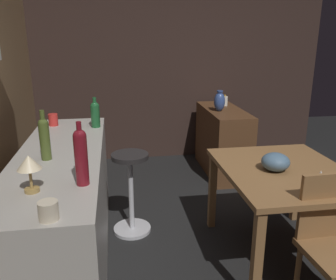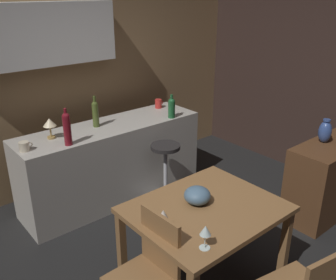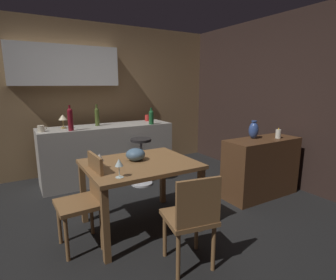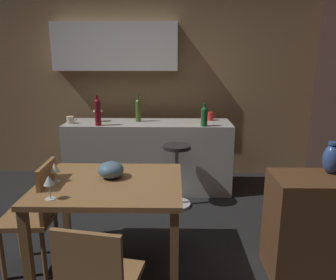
# 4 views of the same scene
# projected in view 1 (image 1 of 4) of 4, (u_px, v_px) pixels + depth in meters

# --- Properties ---
(ground_plane) EXTENTS (9.00, 9.00, 0.00)m
(ground_plane) POSITION_uv_depth(u_px,v_px,m) (247.00, 257.00, 2.82)
(ground_plane) COLOR black
(wall_side_right) EXTENTS (0.10, 4.40, 2.60)m
(wall_side_right) POSITION_uv_depth(u_px,v_px,m) (164.00, 65.00, 4.81)
(wall_side_right) COLOR #33231E
(wall_side_right) RESTS_ON ground_plane
(dining_table) EXTENTS (1.13, 0.92, 0.74)m
(dining_table) POSITION_uv_depth(u_px,v_px,m) (285.00, 181.00, 2.67)
(dining_table) COLOR olive
(dining_table) RESTS_ON ground_plane
(kitchen_counter) EXTENTS (2.10, 0.60, 0.90)m
(kitchen_counter) POSITION_uv_depth(u_px,v_px,m) (64.00, 209.00, 2.65)
(kitchen_counter) COLOR #B2ADA3
(kitchen_counter) RESTS_ON ground_plane
(sideboard_cabinet) EXTENTS (1.10, 0.44, 0.82)m
(sideboard_cabinet) POSITION_uv_depth(u_px,v_px,m) (223.00, 141.00, 4.46)
(sideboard_cabinet) COLOR #56351E
(sideboard_cabinet) RESTS_ON ground_plane
(chair_near_window) EXTENTS (0.42, 0.42, 0.90)m
(chair_near_window) POSITION_uv_depth(u_px,v_px,m) (334.00, 242.00, 2.16)
(chair_near_window) COLOR olive
(chair_near_window) RESTS_ON ground_plane
(bar_stool) EXTENTS (0.34, 0.34, 0.74)m
(bar_stool) POSITION_uv_depth(u_px,v_px,m) (131.00, 191.00, 3.09)
(bar_stool) COLOR #262323
(bar_stool) RESTS_ON ground_plane
(wine_glass_left) EXTENTS (0.08, 0.08, 0.16)m
(wine_glass_left) POSITION_uv_depth(u_px,v_px,m) (320.00, 177.00, 2.21)
(wine_glass_left) COLOR silver
(wine_glass_left) RESTS_ON dining_table
(fruit_bowl) EXTENTS (0.21, 0.21, 0.13)m
(fruit_bowl) POSITION_uv_depth(u_px,v_px,m) (276.00, 162.00, 2.60)
(fruit_bowl) COLOR slate
(fruit_bowl) RESTS_ON dining_table
(wine_bottle_ruby) EXTENTS (0.07, 0.07, 0.37)m
(wine_bottle_ruby) POSITION_uv_depth(u_px,v_px,m) (81.00, 155.00, 1.94)
(wine_bottle_ruby) COLOR maroon
(wine_bottle_ruby) RESTS_ON kitchen_counter
(wine_bottle_olive) EXTENTS (0.07, 0.07, 0.34)m
(wine_bottle_olive) POSITION_uv_depth(u_px,v_px,m) (44.00, 137.00, 2.34)
(wine_bottle_olive) COLOR #475623
(wine_bottle_olive) RESTS_ON kitchen_counter
(wine_bottle_green) EXTENTS (0.08, 0.08, 0.28)m
(wine_bottle_green) POSITION_uv_depth(u_px,v_px,m) (95.00, 113.00, 3.17)
(wine_bottle_green) COLOR #1E592D
(wine_bottle_green) RESTS_ON kitchen_counter
(cup_cream) EXTENTS (0.13, 0.09, 0.09)m
(cup_cream) POSITION_uv_depth(u_px,v_px,m) (48.00, 210.00, 1.61)
(cup_cream) COLOR beige
(cup_cream) RESTS_ON kitchen_counter
(cup_red) EXTENTS (0.12, 0.08, 0.11)m
(cup_red) POSITION_uv_depth(u_px,v_px,m) (53.00, 120.00, 3.24)
(cup_red) COLOR red
(cup_red) RESTS_ON kitchen_counter
(counter_lamp) EXTENTS (0.13, 0.13, 0.21)m
(counter_lamp) POSITION_uv_depth(u_px,v_px,m) (29.00, 165.00, 1.85)
(counter_lamp) COLOR #A58447
(counter_lamp) RESTS_ON kitchen_counter
(pillar_candle_tall) EXTENTS (0.07, 0.07, 0.15)m
(pillar_candle_tall) POSITION_uv_depth(u_px,v_px,m) (225.00, 101.00, 4.54)
(pillar_candle_tall) COLOR white
(pillar_candle_tall) RESTS_ON sideboard_cabinet
(vase_ceramic_blue) EXTENTS (0.13, 0.13, 0.25)m
(vase_ceramic_blue) POSITION_uv_depth(u_px,v_px,m) (219.00, 101.00, 4.21)
(vase_ceramic_blue) COLOR #334C8C
(vase_ceramic_blue) RESTS_ON sideboard_cabinet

